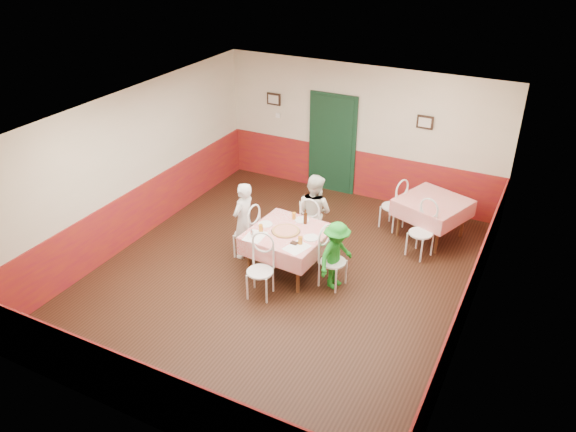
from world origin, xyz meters
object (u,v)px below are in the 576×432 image
at_px(diner_right, 336,255).
at_px(beer_bottle, 305,217).
at_px(chair_far, 313,226).
at_px(wallet, 294,243).
at_px(second_table, 431,219).
at_px(chair_near, 260,272).
at_px(glass_b, 300,240).
at_px(main_table, 288,251).
at_px(chair_left, 246,234).
at_px(chair_second_b, 421,233).
at_px(glass_a, 261,228).
at_px(diner_left, 244,221).
at_px(chair_right, 333,262).
at_px(chair_second_a, 393,207).
at_px(glass_c, 294,216).
at_px(pizza, 286,231).
at_px(diner_far, 314,212).

bearing_deg(diner_right, beer_bottle, 74.33).
relative_size(chair_far, wallet, 8.18).
bearing_deg(second_table, chair_near, -122.09).
height_order(chair_near, glass_b, chair_near).
height_order(main_table, chair_left, chair_left).
height_order(main_table, second_table, same).
relative_size(glass_b, diner_right, 0.11).
distance_m(chair_second_b, glass_a, 2.84).
xyz_separation_m(wallet, diner_left, (-1.16, 0.37, -0.07)).
height_order(chair_right, diner_right, diner_right).
distance_m(main_table, wallet, 0.56).
distance_m(chair_second_a, glass_b, 2.63).
distance_m(chair_far, chair_second_b, 1.91).
relative_size(chair_right, diner_left, 0.64).
distance_m(chair_near, glass_a, 0.81).
bearing_deg(beer_bottle, chair_second_b, 32.64).
bearing_deg(glass_c, chair_second_b, 28.25).
relative_size(second_table, glass_b, 8.44).
xyz_separation_m(second_table, pizza, (-1.89, -2.24, 0.40)).
height_order(second_table, diner_far, diner_far).
bearing_deg(main_table, chair_left, 175.83).
bearing_deg(pizza, wallet, -43.63).
bearing_deg(chair_left, chair_right, 91.27).
relative_size(chair_left, chair_right, 1.00).
xyz_separation_m(chair_second_b, diner_left, (-2.76, -1.41, 0.25)).
relative_size(main_table, wallet, 11.09).
relative_size(glass_c, diner_right, 0.11).
bearing_deg(chair_near, glass_b, 44.96).
xyz_separation_m(chair_right, glass_a, (-1.25, -0.15, 0.37)).
relative_size(chair_far, glass_b, 6.79).
height_order(second_table, glass_c, glass_c).
bearing_deg(glass_c, diner_right, -25.92).
distance_m(chair_near, chair_second_b, 3.02).
xyz_separation_m(chair_second_b, wallet, (-1.60, -1.77, 0.32)).
bearing_deg(chair_right, chair_second_b, -24.68).
xyz_separation_m(pizza, diner_left, (-0.87, 0.09, -0.07)).
distance_m(chair_left, glass_a, 0.64).
xyz_separation_m(main_table, glass_b, (0.35, -0.27, 0.45)).
xyz_separation_m(chair_right, glass_c, (-0.95, 0.48, 0.37)).
bearing_deg(diner_right, diner_far, 55.03).
bearing_deg(chair_right, wallet, 121.07).
bearing_deg(second_table, chair_far, -142.64).
bearing_deg(diner_left, wallet, 78.76).
bearing_deg(chair_second_a, diner_right, 14.71).
xyz_separation_m(wallet, diner_far, (-0.20, 1.20, -0.06)).
distance_m(pizza, glass_a, 0.42).
xyz_separation_m(chair_right, chair_second_b, (1.02, 1.53, 0.00)).
bearing_deg(glass_b, chair_far, 104.74).
bearing_deg(pizza, second_table, 49.84).
relative_size(main_table, diner_far, 0.85).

